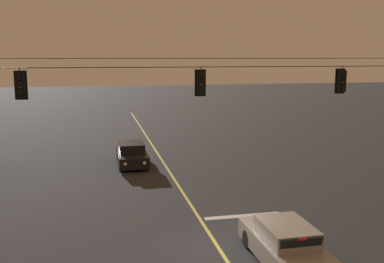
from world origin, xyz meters
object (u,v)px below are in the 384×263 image
Objects in this scene: car_waiting_near_lane at (285,244)px; car_oncoming_lead at (132,154)px; traffic_light_centre at (342,81)px; traffic_light_left_inner at (201,83)px; traffic_light_leftmost at (20,85)px.

car_oncoming_lead is (-3.85, 14.73, -0.00)m from car_waiting_near_lane.
car_oncoming_lead is at bearing 131.58° from traffic_light_centre.
traffic_light_leftmost is at bearing 180.00° from traffic_light_left_inner.
car_oncoming_lead is (4.89, 9.70, -5.04)m from traffic_light_leftmost.
traffic_light_centre is 13.92m from car_oncoming_lead.
traffic_light_left_inner is at bearing 108.33° from car_waiting_near_lane.
traffic_light_left_inner reaches higher than car_oncoming_lead.
car_waiting_near_lane is at bearing -29.91° from traffic_light_leftmost.
car_oncoming_lead is at bearing 102.70° from traffic_light_left_inner.
car_oncoming_lead is at bearing 104.65° from car_waiting_near_lane.
traffic_light_left_inner is 0.28× the size of car_waiting_near_lane.
traffic_light_leftmost is 1.00× the size of traffic_light_left_inner.
traffic_light_leftmost is 0.28× the size of car_waiting_near_lane.
traffic_light_leftmost is 0.28× the size of car_oncoming_lead.
traffic_light_centre is at bearing 0.00° from traffic_light_leftmost.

